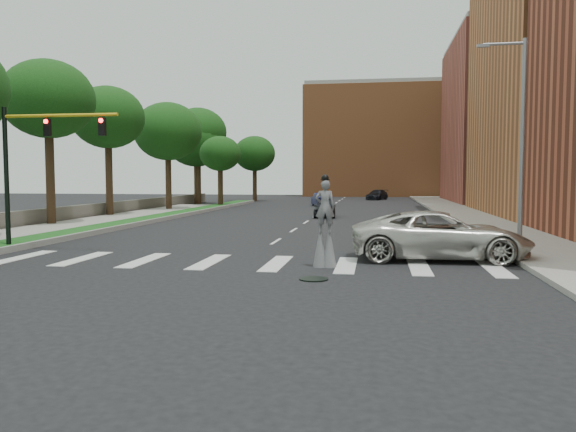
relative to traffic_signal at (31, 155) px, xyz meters
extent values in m
plane|color=black|center=(9.78, -3.00, -4.15)|extent=(160.00, 160.00, 0.00)
cube|color=#154B17|center=(-1.72, 17.00, -4.03)|extent=(2.00, 60.00, 0.25)
cube|color=gray|center=(-0.67, 17.00, -4.01)|extent=(0.20, 60.00, 0.28)
cube|color=gray|center=(-4.72, 7.00, -4.06)|extent=(4.00, 60.00, 0.18)
cube|color=gray|center=(22.28, 22.00, -4.06)|extent=(5.00, 90.00, 0.18)
cube|color=#534E47|center=(-7.22, 19.00, -3.60)|extent=(0.50, 56.00, 1.10)
cylinder|color=black|center=(12.78, -5.00, -4.13)|extent=(0.90, 0.90, 0.04)
cube|color=#AE4F40|center=(31.78, 51.00, 5.85)|extent=(16.00, 22.00, 20.00)
cube|color=#B9693A|center=(15.78, 75.00, 4.85)|extent=(26.00, 14.00, 18.00)
cylinder|color=slate|center=(20.78, 3.00, 0.35)|extent=(0.20, 0.20, 9.00)
cylinder|color=slate|center=(19.98, 3.00, 4.65)|extent=(1.80, 0.12, 0.12)
cube|color=slate|center=(19.08, 3.00, 4.60)|extent=(0.50, 0.18, 0.12)
cylinder|color=black|center=(-1.22, 0.00, -1.05)|extent=(0.20, 0.20, 6.20)
cylinder|color=gold|center=(1.38, 0.00, 1.65)|extent=(5.20, 0.14, 0.14)
cube|color=black|center=(0.78, 0.00, 1.15)|extent=(0.28, 0.18, 0.75)
cylinder|color=#FF0C0C|center=(0.78, -0.10, 1.40)|extent=(0.18, 0.06, 0.18)
cube|color=black|center=(3.28, 0.00, 1.15)|extent=(0.28, 0.18, 0.75)
cylinder|color=#FF0C0C|center=(3.28, -0.10, 1.40)|extent=(0.18, 0.06, 0.18)
cylinder|color=#2F1F13|center=(13.06, -2.50, -3.55)|extent=(0.07, 0.07, 1.19)
cylinder|color=#2F1F13|center=(12.74, -2.52, -3.55)|extent=(0.07, 0.07, 1.19)
cone|color=#5C5C60|center=(13.06, -2.50, -3.40)|extent=(0.52, 0.52, 1.49)
cone|color=#5C5C60|center=(12.74, -2.52, -3.40)|extent=(0.52, 0.52, 1.49)
imported|color=#5C5C60|center=(12.90, -2.51, -2.01)|extent=(0.72, 0.49, 1.90)
sphere|color=black|center=(12.90, -2.51, -0.99)|extent=(0.26, 0.26, 0.26)
cylinder|color=black|center=(12.90, -2.51, -1.04)|extent=(0.34, 0.34, 0.02)
cube|color=yellow|center=(12.89, -2.37, -1.48)|extent=(0.22, 0.05, 0.10)
imported|color=beige|center=(17.14, 0.00, -3.21)|extent=(6.90, 3.38, 1.89)
imported|color=black|center=(10.62, 22.22, -3.43)|extent=(2.00, 4.33, 1.44)
imported|color=#15194B|center=(8.72, 38.90, -3.42)|extent=(2.80, 4.72, 1.47)
imported|color=black|center=(14.76, 57.19, -3.45)|extent=(3.46, 5.20, 1.40)
cylinder|color=#2F1F13|center=(-6.23, 11.36, -0.79)|extent=(0.56, 0.56, 6.72)
ellipsoid|color=#0F340F|center=(-6.23, 11.36, 4.04)|extent=(5.91, 5.91, 5.02)
cylinder|color=#2F1F13|center=(-6.46, 19.93, -0.92)|extent=(0.56, 0.56, 6.47)
ellipsoid|color=#0F340F|center=(-6.46, 19.93, 3.77)|extent=(5.80, 5.80, 4.93)
cylinder|color=#2F1F13|center=(-4.84, 28.66, -1.21)|extent=(0.56, 0.56, 5.88)
ellipsoid|color=#0F340F|center=(-4.84, 28.66, 3.33)|extent=(6.42, 6.42, 5.45)
cylinder|color=#2F1F13|center=(-6.09, 41.63, -0.76)|extent=(0.56, 0.56, 6.78)
ellipsoid|color=#0F340F|center=(-6.09, 41.63, 4.30)|extent=(6.67, 6.67, 5.67)
cylinder|color=#2F1F13|center=(-1.82, 35.92, -1.86)|extent=(0.56, 0.56, 4.58)
ellipsoid|color=#0F340F|center=(-1.82, 35.92, 1.53)|extent=(4.39, 4.39, 3.73)
cylinder|color=#2F1F13|center=(-1.18, 50.12, -1.70)|extent=(0.56, 0.56, 4.90)
ellipsoid|color=#0F340F|center=(-1.18, 50.12, 2.10)|extent=(5.41, 5.41, 4.60)
cylinder|color=#2F1F13|center=(-6.37, 41.64, -1.33)|extent=(0.56, 0.56, 5.64)
ellipsoid|color=#0F340F|center=(-6.37, 41.64, 3.27)|extent=(7.13, 7.13, 6.06)
camera|label=1|loc=(14.69, -22.20, -0.95)|focal=35.00mm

